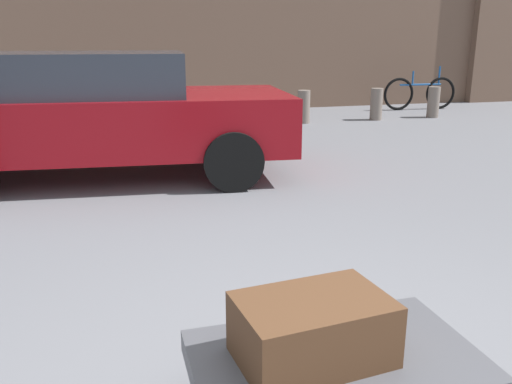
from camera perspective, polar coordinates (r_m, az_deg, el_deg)
luggage_cart at (r=2.33m, az=8.42°, el=-18.28°), size 1.16×0.70×0.34m
suitcase_brown_rear_right at (r=2.18m, az=6.10°, el=-14.40°), size 0.63×0.45×0.26m
parked_car at (r=6.42m, az=-16.89°, el=8.19°), size 4.46×2.26×1.42m
bicycle_leaning at (r=12.81m, az=17.11°, el=10.08°), size 1.76×0.15×0.96m
bollard_kerb_near at (r=10.32m, az=5.12°, el=9.06°), size 0.24×0.24×0.62m
bollard_kerb_mid at (r=10.95m, az=12.74°, el=9.14°), size 0.24×0.24×0.62m
bollard_kerb_far at (r=11.61m, az=18.44°, el=9.10°), size 0.24×0.24×0.62m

